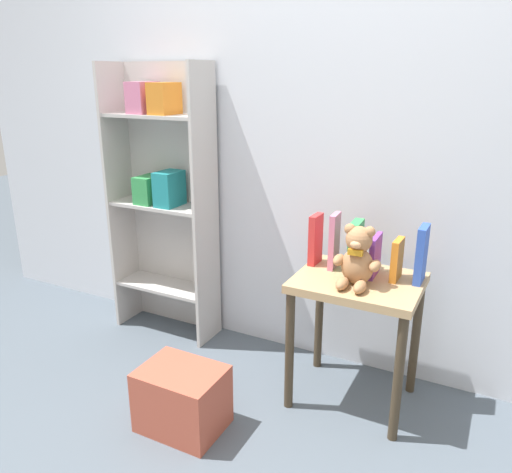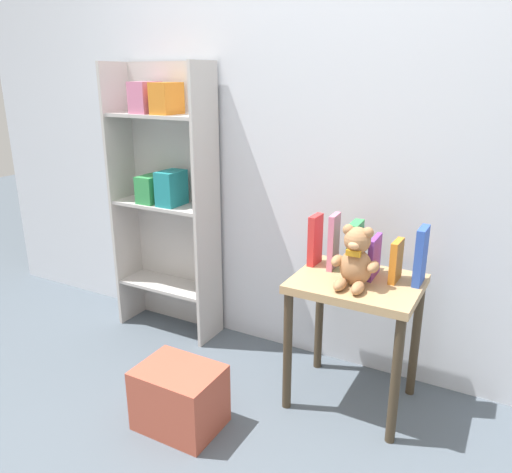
# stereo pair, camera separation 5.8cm
# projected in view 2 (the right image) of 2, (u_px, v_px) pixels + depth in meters

# --- Properties ---
(wall_back) EXTENTS (4.80, 0.06, 2.50)m
(wall_back) POSITION_uv_depth(u_px,v_px,m) (344.00, 118.00, 2.31)
(wall_back) COLOR silver
(wall_back) RESTS_ON ground_plane
(bookshelf_side) EXTENTS (0.60, 0.23, 1.51)m
(bookshelf_side) POSITION_uv_depth(u_px,v_px,m) (167.00, 189.00, 2.77)
(bookshelf_side) COLOR #BCB7B2
(bookshelf_side) RESTS_ON ground_plane
(display_table) EXTENTS (0.53, 0.43, 0.60)m
(display_table) POSITION_uv_depth(u_px,v_px,m) (356.00, 303.00, 2.17)
(display_table) COLOR tan
(display_table) RESTS_ON ground_plane
(teddy_bear) EXTENTS (0.20, 0.18, 0.26)m
(teddy_bear) POSITION_uv_depth(u_px,v_px,m) (356.00, 259.00, 2.04)
(teddy_bear) COLOR #A8754C
(teddy_bear) RESTS_ON display_table
(book_standing_red) EXTENTS (0.04, 0.10, 0.23)m
(book_standing_red) POSITION_uv_depth(u_px,v_px,m) (315.00, 240.00, 2.28)
(book_standing_red) COLOR red
(book_standing_red) RESTS_ON display_table
(book_standing_pink) EXTENTS (0.03, 0.10, 0.25)m
(book_standing_pink) POSITION_uv_depth(u_px,v_px,m) (334.00, 242.00, 2.23)
(book_standing_pink) COLOR #D17093
(book_standing_pink) RESTS_ON display_table
(book_standing_green) EXTENTS (0.05, 0.13, 0.23)m
(book_standing_green) POSITION_uv_depth(u_px,v_px,m) (355.00, 247.00, 2.20)
(book_standing_green) COLOR #33934C
(book_standing_green) RESTS_ON display_table
(book_standing_purple) EXTENTS (0.03, 0.15, 0.18)m
(book_standing_purple) POSITION_uv_depth(u_px,v_px,m) (374.00, 257.00, 2.15)
(book_standing_purple) COLOR purple
(book_standing_purple) RESTS_ON display_table
(book_standing_orange) EXTENTS (0.03, 0.11, 0.18)m
(book_standing_orange) POSITION_uv_depth(u_px,v_px,m) (396.00, 261.00, 2.10)
(book_standing_orange) COLOR orange
(book_standing_orange) RESTS_ON display_table
(book_standing_blue) EXTENTS (0.03, 0.12, 0.25)m
(book_standing_blue) POSITION_uv_depth(u_px,v_px,m) (421.00, 256.00, 2.07)
(book_standing_blue) COLOR #2D51B7
(book_standing_blue) RESTS_ON display_table
(storage_bin) EXTENTS (0.35, 0.26, 0.27)m
(storage_bin) POSITION_uv_depth(u_px,v_px,m) (180.00, 397.00, 2.11)
(storage_bin) COLOR #AD4C38
(storage_bin) RESTS_ON ground_plane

